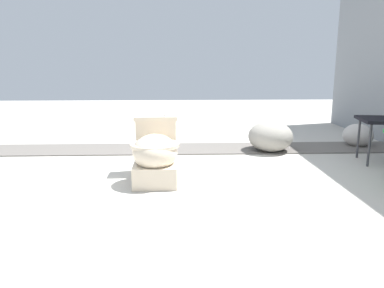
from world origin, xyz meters
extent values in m
plane|color=#B7B2A8|center=(0.00, 0.00, 0.00)|extent=(14.00, 14.00, 0.00)
cube|color=#605B56|center=(-1.16, 0.50, 0.01)|extent=(0.56, 8.00, 0.01)
cube|color=beige|center=(-0.04, -0.14, 0.09)|extent=(0.61, 0.35, 0.17)
ellipsoid|color=beige|center=(0.06, -0.14, 0.26)|extent=(0.45, 0.37, 0.28)
cylinder|color=beige|center=(0.06, -0.14, 0.32)|extent=(0.40, 0.40, 0.03)
cube|color=beige|center=(-0.25, -0.14, 0.32)|extent=(0.19, 0.34, 0.30)
cube|color=beige|center=(-0.25, -0.14, 0.49)|extent=(0.21, 0.37, 0.04)
cylinder|color=silver|center=(-0.25, -0.06, 0.51)|extent=(0.02, 0.02, 0.01)
cylinder|color=#38383D|center=(-0.37, 1.82, 0.20)|extent=(0.02, 0.02, 0.40)
cylinder|color=#38383D|center=(-0.70, 1.88, 0.20)|extent=(0.02, 0.02, 0.40)
ellipsoid|color=#B7B2AD|center=(-1.23, 2.14, 0.13)|extent=(0.42, 0.44, 0.27)
ellipsoid|color=gray|center=(-1.02, 1.06, 0.17)|extent=(0.53, 0.51, 0.33)
camera|label=1|loc=(2.96, 0.04, 0.94)|focal=35.00mm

